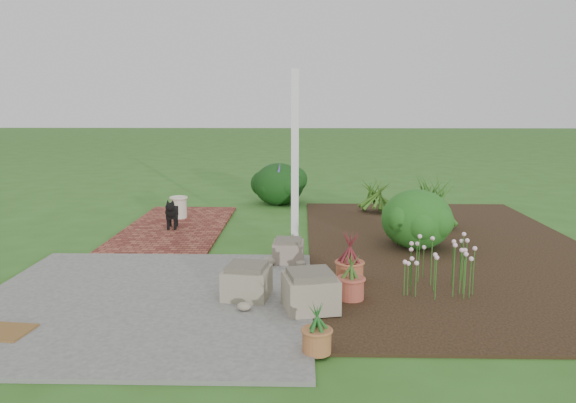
{
  "coord_description": "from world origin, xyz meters",
  "views": [
    {
      "loc": [
        0.39,
        -7.32,
        2.06
      ],
      "look_at": [
        0.2,
        0.4,
        0.7
      ],
      "focal_mm": 35.0,
      "sensor_mm": 36.0,
      "label": 1
    }
  ],
  "objects_px": {
    "evergreen_shrub": "(417,218)",
    "stone_trough_near": "(247,283)",
    "cream_ceramic_urn": "(179,208)",
    "black_dog": "(172,212)"
  },
  "relations": [
    {
      "from": "black_dog",
      "to": "stone_trough_near",
      "type": "bearing_deg",
      "value": -70.5
    },
    {
      "from": "stone_trough_near",
      "to": "cream_ceramic_urn",
      "type": "xyz_separation_m",
      "value": [
        -1.61,
        4.11,
        0.03
      ]
    },
    {
      "from": "cream_ceramic_urn",
      "to": "stone_trough_near",
      "type": "bearing_deg",
      "value": -68.56
    },
    {
      "from": "evergreen_shrub",
      "to": "stone_trough_near",
      "type": "bearing_deg",
      "value": -135.2
    },
    {
      "from": "black_dog",
      "to": "cream_ceramic_urn",
      "type": "height_order",
      "value": "black_dog"
    },
    {
      "from": "stone_trough_near",
      "to": "cream_ceramic_urn",
      "type": "height_order",
      "value": "cream_ceramic_urn"
    },
    {
      "from": "black_dog",
      "to": "cream_ceramic_urn",
      "type": "xyz_separation_m",
      "value": [
        -0.08,
        0.88,
        -0.09
      ]
    },
    {
      "from": "black_dog",
      "to": "evergreen_shrub",
      "type": "height_order",
      "value": "evergreen_shrub"
    },
    {
      "from": "stone_trough_near",
      "to": "cream_ceramic_urn",
      "type": "bearing_deg",
      "value": 111.44
    },
    {
      "from": "cream_ceramic_urn",
      "to": "evergreen_shrub",
      "type": "xyz_separation_m",
      "value": [
        3.82,
        -1.91,
        0.23
      ]
    }
  ]
}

